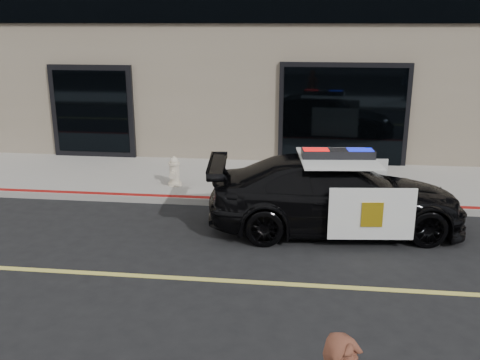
# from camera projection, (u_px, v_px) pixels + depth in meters

# --- Properties ---
(ground) EXTENTS (120.00, 120.00, 0.00)m
(ground) POSITION_uv_depth(u_px,v_px,m) (435.00, 293.00, 8.02)
(ground) COLOR black
(ground) RESTS_ON ground
(sidewalk_n) EXTENTS (60.00, 3.50, 0.15)m
(sidewalk_n) POSITION_uv_depth(u_px,v_px,m) (386.00, 185.00, 12.99)
(sidewalk_n) COLOR gray
(sidewalk_n) RESTS_ON ground
(police_car) EXTENTS (3.00, 5.30, 1.60)m
(police_car) POSITION_uv_depth(u_px,v_px,m) (336.00, 194.00, 10.27)
(police_car) COLOR black
(police_car) RESTS_ON ground
(fire_hydrant) EXTENTS (0.32, 0.44, 0.71)m
(fire_hydrant) POSITION_uv_depth(u_px,v_px,m) (174.00, 172.00, 12.64)
(fire_hydrant) COLOR beige
(fire_hydrant) RESTS_ON sidewalk_n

